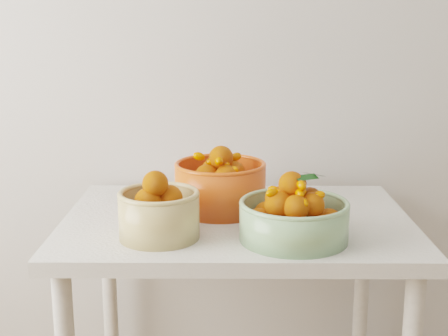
{
  "coord_description": "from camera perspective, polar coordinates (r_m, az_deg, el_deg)",
  "views": [
    {
      "loc": [
        -0.21,
        -0.12,
        1.31
      ],
      "look_at": [
        -0.22,
        1.5,
        0.92
      ],
      "focal_mm": 50.0,
      "sensor_mm": 36.0,
      "label": 1
    }
  ],
  "objects": [
    {
      "name": "bowl_green",
      "position": [
        1.62,
        6.38,
        -4.47
      ],
      "size": [
        0.36,
        0.36,
        0.18
      ],
      "rotation": [
        0.0,
        0.0,
        -0.32
      ],
      "color": "#8BB581",
      "rests_on": "table"
    },
    {
      "name": "bowl_cream",
      "position": [
        1.63,
        -5.98,
        -4.08
      ],
      "size": [
        0.28,
        0.28,
        0.18
      ],
      "rotation": [
        0.0,
        0.0,
        -0.39
      ],
      "color": "tan",
      "rests_on": "table"
    },
    {
      "name": "table",
      "position": [
        1.84,
        1.18,
        -7.34
      ],
      "size": [
        1.0,
        0.7,
        0.75
      ],
      "color": "silver",
      "rests_on": "ground"
    },
    {
      "name": "bowl_orange",
      "position": [
        1.86,
        -0.33,
        -1.57
      ],
      "size": [
        0.35,
        0.35,
        0.2
      ],
      "rotation": [
        0.0,
        0.0,
        0.35
      ],
      "color": "#F24717",
      "rests_on": "table"
    }
  ]
}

